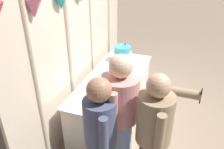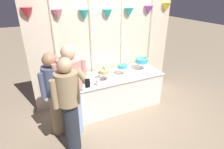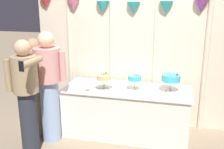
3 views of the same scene
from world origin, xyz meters
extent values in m
plane|color=gray|center=(0.00, 0.00, 0.00)|extent=(24.00, 24.00, 0.00)
cube|color=beige|center=(0.00, 0.62, 1.22)|extent=(3.32, 0.04, 2.44)
cylinder|color=beige|center=(-1.12, 0.60, 1.22)|extent=(0.07, 0.07, 2.44)
cylinder|color=beige|center=(-0.36, 0.60, 1.22)|extent=(0.08, 0.08, 2.44)
cylinder|color=beige|center=(0.35, 0.60, 1.22)|extent=(0.05, 0.05, 2.44)
cylinder|color=beige|center=(1.15, 0.60, 1.22)|extent=(0.09, 0.09, 2.44)
cone|color=pink|center=(-1.01, 0.56, 1.98)|extent=(0.21, 0.21, 0.19)
cone|color=#2DB2B7|center=(-0.50, 0.56, 1.95)|extent=(0.21, 0.21, 0.19)
cube|color=white|center=(0.00, 0.10, 0.37)|extent=(1.88, 0.73, 0.74)
cube|color=white|center=(0.00, 0.10, 0.74)|extent=(1.93, 0.78, 0.01)
cylinder|color=#B2B2B7|center=(-0.33, 0.00, 0.76)|extent=(0.17, 0.17, 0.01)
cylinder|color=#B2B2B7|center=(-0.33, 0.00, 0.83)|extent=(0.02, 0.02, 0.13)
cylinder|color=#B2B2B7|center=(-0.33, 0.00, 0.90)|extent=(0.28, 0.28, 0.01)
cylinder|color=#DBB775|center=(-0.33, 0.00, 0.94)|extent=(0.22, 0.22, 0.07)
cone|color=#DB333D|center=(-0.26, 0.00, 0.99)|extent=(0.02, 0.02, 0.03)
sphere|color=green|center=(-0.31, 0.06, 1.00)|extent=(0.04, 0.04, 0.04)
cone|color=pink|center=(-0.36, -0.01, 1.00)|extent=(0.03, 0.03, 0.05)
sphere|color=#2DB2B7|center=(-0.33, -0.02, 1.00)|extent=(0.04, 0.04, 0.04)
cylinder|color=silver|center=(0.12, 0.08, 0.76)|extent=(0.17, 0.17, 0.01)
cylinder|color=silver|center=(0.12, 0.08, 0.83)|extent=(0.03, 0.03, 0.13)
cylinder|color=silver|center=(0.12, 0.08, 0.90)|extent=(0.24, 0.24, 0.01)
cylinder|color=#3DB2D1|center=(0.12, 0.08, 0.94)|extent=(0.20, 0.20, 0.07)
cone|color=#2DB2B7|center=(0.15, 0.07, 0.99)|extent=(0.03, 0.03, 0.04)
cone|color=purple|center=(0.12, 0.10, 0.99)|extent=(0.02, 0.02, 0.04)
cone|color=yellow|center=(0.08, 0.09, 0.99)|extent=(0.03, 0.03, 0.04)
sphere|color=yellow|center=(0.11, 0.05, 0.99)|extent=(0.03, 0.03, 0.03)
cylinder|color=silver|center=(0.65, 0.16, 0.76)|extent=(0.15, 0.15, 0.01)
cylinder|color=silver|center=(0.65, 0.16, 0.83)|extent=(0.03, 0.03, 0.13)
cylinder|color=silver|center=(0.65, 0.16, 0.90)|extent=(0.32, 0.32, 0.01)
cylinder|color=#3DB2D1|center=(0.65, 0.16, 0.96)|extent=(0.27, 0.27, 0.10)
sphere|color=#DB333D|center=(0.73, 0.14, 1.02)|extent=(0.03, 0.03, 0.03)
cone|color=yellow|center=(0.65, 0.21, 1.02)|extent=(0.02, 0.02, 0.03)
cone|color=yellow|center=(0.57, 0.17, 1.03)|extent=(0.03, 0.03, 0.04)
sphere|color=#2DB2B7|center=(0.64, 0.12, 1.01)|extent=(0.02, 0.02, 0.02)
cylinder|color=silver|center=(-0.54, -0.18, 0.75)|extent=(0.06, 0.06, 0.00)
cylinder|color=silver|center=(-0.54, -0.18, 0.79)|extent=(0.01, 0.01, 0.07)
cylinder|color=silver|center=(-0.54, -0.18, 0.86)|extent=(0.08, 0.08, 0.07)
cylinder|color=beige|center=(-0.63, 0.08, 0.76)|extent=(0.04, 0.04, 0.02)
sphere|color=#F9CC4C|center=(-0.63, 0.08, 0.78)|extent=(0.01, 0.01, 0.01)
cylinder|color=beige|center=(-0.11, 0.00, 0.76)|extent=(0.04, 0.04, 0.02)
sphere|color=#F9CC4C|center=(-0.11, 0.00, 0.78)|extent=(0.01, 0.01, 0.01)
cylinder|color=beige|center=(0.05, -0.12, 0.76)|extent=(0.05, 0.05, 0.02)
sphere|color=#F9CC4C|center=(0.05, -0.12, 0.78)|extent=(0.01, 0.01, 0.01)
cylinder|color=beige|center=(0.29, -0.07, 0.76)|extent=(0.04, 0.04, 0.02)
sphere|color=#F9CC4C|center=(0.29, -0.07, 0.78)|extent=(0.01, 0.01, 0.01)
cylinder|color=#4C5675|center=(-1.34, -0.24, 1.06)|extent=(0.43, 0.43, 0.48)
sphere|color=#A37556|center=(-1.34, -0.24, 1.41)|extent=(0.23, 0.23, 0.23)
cylinder|color=#4C5675|center=(-1.50, -0.34, 1.05)|extent=(0.08, 0.08, 0.43)
cylinder|color=#4C5675|center=(-1.17, -0.14, 1.05)|extent=(0.08, 0.08, 0.43)
cylinder|color=#D6938E|center=(-1.06, -0.35, 1.17)|extent=(0.39, 0.39, 0.48)
sphere|color=beige|center=(-1.06, -0.35, 1.53)|extent=(0.23, 0.23, 0.23)
cylinder|color=#D6938E|center=(-1.29, -0.35, 1.16)|extent=(0.08, 0.08, 0.43)
cylinder|color=#D6938E|center=(-0.83, -0.34, 1.16)|extent=(0.08, 0.08, 0.43)
cylinder|color=#9E8966|center=(-1.20, -0.72, 1.13)|extent=(0.43, 0.43, 0.49)
sphere|color=tan|center=(-1.20, -0.72, 1.48)|extent=(0.21, 0.21, 0.21)
cube|color=#232328|center=(-1.20, -0.87, 1.15)|extent=(0.04, 0.02, 0.31)
cylinder|color=#9E8966|center=(-1.39, -0.80, 1.11)|extent=(0.08, 0.08, 0.43)
cylinder|color=#9E8966|center=(-1.00, -0.86, 1.33)|extent=(0.08, 0.43, 0.08)
cube|color=black|center=(-1.00, -1.08, 1.33)|extent=(0.06, 0.01, 0.12)
camera|label=1|loc=(-2.90, -0.92, 2.50)|focal=37.77mm
camera|label=2|loc=(-1.58, -3.03, 2.38)|focal=29.29mm
camera|label=3|loc=(0.72, -3.68, 2.07)|focal=42.66mm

